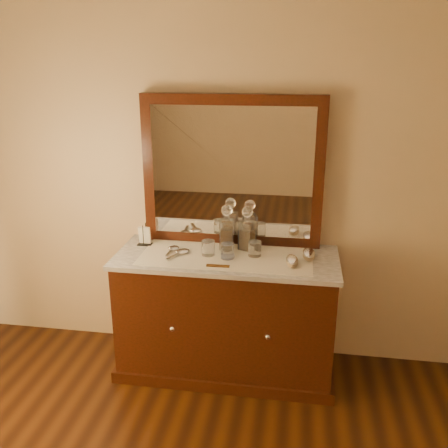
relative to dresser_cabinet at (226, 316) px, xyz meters
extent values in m
plane|color=tan|center=(0.00, 0.29, 0.99)|extent=(4.50, 4.50, 0.00)
cube|color=black|center=(0.00, 0.00, 0.00)|extent=(1.40, 0.55, 0.82)
cube|color=black|center=(0.00, 0.00, -0.37)|extent=(1.46, 0.59, 0.08)
sphere|color=silver|center=(-0.30, -0.28, 0.04)|extent=(0.04, 0.04, 0.04)
sphere|color=silver|center=(0.30, -0.28, 0.04)|extent=(0.04, 0.04, 0.04)
cube|color=white|center=(0.00, 0.00, 0.42)|extent=(1.44, 0.59, 0.03)
cube|color=black|center=(0.00, 0.25, 0.94)|extent=(1.20, 0.08, 1.00)
cube|color=white|center=(0.00, 0.21, 0.94)|extent=(1.06, 0.01, 0.86)
cube|color=silver|center=(0.00, -0.02, 0.44)|extent=(1.10, 0.45, 0.00)
cylinder|color=silver|center=(0.01, -0.03, 0.45)|extent=(0.11, 0.11, 0.02)
cube|color=brown|center=(-0.02, -0.19, 0.45)|extent=(0.14, 0.03, 0.01)
cube|color=black|center=(-0.58, 0.11, 0.44)|extent=(0.10, 0.06, 0.01)
cylinder|color=black|center=(-0.58, 0.08, 0.51)|extent=(0.01, 0.01, 0.15)
cylinder|color=black|center=(-0.58, 0.14, 0.51)|extent=(0.01, 0.01, 0.15)
cube|color=white|center=(-0.58, 0.11, 0.51)|extent=(0.08, 0.04, 0.12)
cube|color=brown|center=(-0.02, 0.12, 0.51)|extent=(0.08, 0.08, 0.14)
cube|color=white|center=(-0.02, 0.12, 0.54)|extent=(0.10, 0.10, 0.19)
cylinder|color=white|center=(-0.02, 0.12, 0.66)|extent=(0.04, 0.04, 0.03)
sphere|color=white|center=(-0.02, 0.12, 0.71)|extent=(0.08, 0.08, 0.08)
cube|color=brown|center=(0.12, 0.13, 0.51)|extent=(0.10, 0.10, 0.13)
cube|color=white|center=(0.12, 0.13, 0.54)|extent=(0.12, 0.12, 0.19)
cylinder|color=white|center=(0.12, 0.13, 0.65)|extent=(0.05, 0.05, 0.03)
sphere|color=white|center=(0.12, 0.13, 0.70)|extent=(0.10, 0.10, 0.07)
ellipsoid|color=tan|center=(0.42, -0.08, 0.46)|extent=(0.09, 0.17, 0.02)
ellipsoid|color=silver|center=(0.42, -0.08, 0.48)|extent=(0.09, 0.17, 0.02)
ellipsoid|color=tan|center=(0.53, 0.04, 0.46)|extent=(0.08, 0.18, 0.03)
ellipsoid|color=silver|center=(0.53, 0.04, 0.48)|extent=(0.08, 0.18, 0.03)
ellipsoid|color=silver|center=(-0.36, 0.05, 0.45)|extent=(0.08, 0.10, 0.02)
cube|color=silver|center=(-0.37, -0.04, 0.45)|extent=(0.03, 0.12, 0.01)
ellipsoid|color=silver|center=(-0.29, -0.01, 0.45)|extent=(0.12, 0.13, 0.02)
cube|color=silver|center=(-0.33, -0.09, 0.45)|extent=(0.08, 0.13, 0.01)
cylinder|color=white|center=(0.01, -0.05, 0.49)|extent=(0.09, 0.09, 0.10)
cylinder|color=white|center=(0.18, 0.02, 0.49)|extent=(0.09, 0.09, 0.10)
cylinder|color=white|center=(-0.12, -0.01, 0.49)|extent=(0.09, 0.09, 0.10)
camera|label=1|loc=(0.44, -2.85, 1.64)|focal=38.67mm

